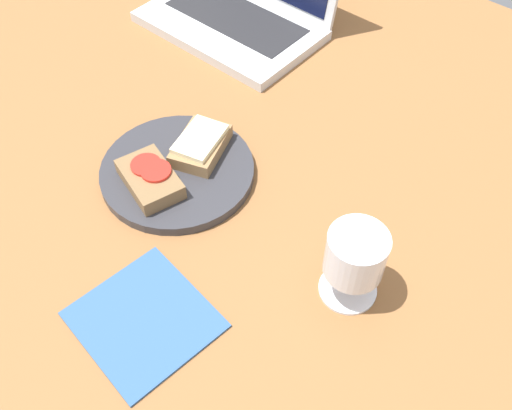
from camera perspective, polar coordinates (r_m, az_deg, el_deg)
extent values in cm
cube|color=brown|center=(85.82, -1.71, 1.59)|extent=(140.00, 140.00, 3.00)
cylinder|color=#333338|center=(85.92, -7.86, 3.37)|extent=(22.90, 22.90, 1.58)
cube|color=brown|center=(82.74, -10.55, 2.56)|extent=(11.51, 9.09, 2.45)
cylinder|color=red|center=(82.78, -10.94, 3.97)|extent=(4.44, 4.44, 0.40)
cylinder|color=red|center=(81.70, -9.99, 3.39)|extent=(4.39, 4.39, 0.47)
cube|color=#937047|center=(86.50, -5.55, 5.90)|extent=(9.50, 11.44, 2.22)
cube|color=#F4EAB7|center=(85.44, -5.63, 6.62)|extent=(7.51, 9.48, 0.81)
cylinder|color=white|center=(74.60, 9.14, -8.28)|extent=(7.45, 7.45, 0.40)
cylinder|color=white|center=(72.52, 9.38, -7.28)|extent=(1.03, 1.03, 4.51)
cylinder|color=white|center=(68.07, 9.96, -4.88)|extent=(7.34, 7.34, 6.25)
cylinder|color=white|center=(68.60, 9.88, -5.18)|extent=(6.76, 6.76, 4.96)
cube|color=silver|center=(113.85, -2.68, 17.47)|extent=(33.15, 20.46, 1.89)
cube|color=#232326|center=(114.42, -2.04, 18.29)|extent=(27.18, 11.26, 0.16)
cube|color=#33598C|center=(72.84, -11.11, -11.19)|extent=(17.44, 16.64, 0.40)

